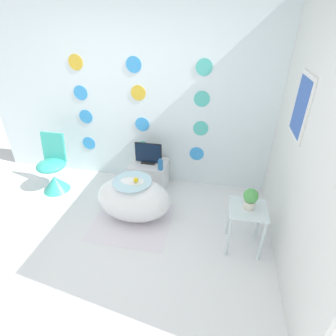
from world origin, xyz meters
TOP-DOWN VIEW (x-y plane):
  - ground_plane at (0.00, 0.00)m, footprint 12.00×12.00m
  - wall_back_dotted at (0.00, 1.96)m, footprint 4.71×0.05m
  - wall_right at (1.88, 0.97)m, footprint 0.06×2.94m
  - rug at (0.16, 0.88)m, footprint 0.98×0.86m
  - bathtub at (0.17, 0.99)m, footprint 0.93×0.58m
  - rubber_duck at (0.23, 0.94)m, footprint 0.06×0.06m
  - chair at (-1.17, 1.35)m, footprint 0.41×0.41m
  - tv_cabinet at (0.18, 1.69)m, footprint 0.52×0.43m
  - tv at (0.18, 1.69)m, footprint 0.39×0.12m
  - vase at (0.39, 1.54)m, footprint 0.07×0.07m
  - side_table at (1.51, 0.75)m, footprint 0.39×0.37m
  - potted_plant_left at (1.51, 0.75)m, footprint 0.15×0.15m

SIDE VIEW (x-z plane):
  - ground_plane at x=0.00m, z-range 0.00..0.00m
  - rug at x=0.16m, z-range 0.00..0.01m
  - tv_cabinet at x=0.18m, z-range 0.00..0.42m
  - chair at x=-1.17m, z-range -0.15..0.70m
  - bathtub at x=0.17m, z-range 0.00..0.58m
  - side_table at x=1.51m, z-range 0.16..0.71m
  - vase at x=0.39m, z-range 0.41..0.58m
  - tv at x=0.18m, z-range 0.40..0.71m
  - rubber_duck at x=0.23m, z-range 0.58..0.64m
  - potted_plant_left at x=1.51m, z-range 0.57..0.80m
  - wall_back_dotted at x=0.00m, z-range 0.00..2.60m
  - wall_right at x=1.88m, z-range 0.00..2.60m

